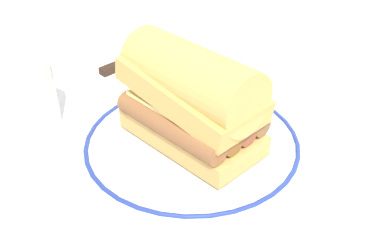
{
  "coord_description": "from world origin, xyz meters",
  "views": [
    {
      "loc": [
        0.32,
        -0.38,
        0.39
      ],
      "look_at": [
        0.01,
        0.03,
        0.04
      ],
      "focal_mm": 46.16,
      "sensor_mm": 36.0,
      "label": 1
    }
  ],
  "objects_px": {
    "drinking_glass": "(29,98)",
    "butter_knife": "(134,61)",
    "sausage_sandwich": "(192,97)",
    "plate": "(192,144)"
  },
  "relations": [
    {
      "from": "drinking_glass",
      "to": "butter_knife",
      "type": "distance_m",
      "value": 0.23
    },
    {
      "from": "sausage_sandwich",
      "to": "butter_knife",
      "type": "xyz_separation_m",
      "value": [
        -0.22,
        0.13,
        -0.07
      ]
    },
    {
      "from": "drinking_glass",
      "to": "butter_knife",
      "type": "xyz_separation_m",
      "value": [
        -0.02,
        0.22,
        -0.04
      ]
    },
    {
      "from": "plate",
      "to": "butter_knife",
      "type": "distance_m",
      "value": 0.26
    },
    {
      "from": "sausage_sandwich",
      "to": "butter_knife",
      "type": "relative_size",
      "value": 1.18
    },
    {
      "from": "drinking_glass",
      "to": "plate",
      "type": "bearing_deg",
      "value": 24.02
    },
    {
      "from": "plate",
      "to": "sausage_sandwich",
      "type": "xyz_separation_m",
      "value": [
        0.0,
        -0.0,
        0.07
      ]
    },
    {
      "from": "sausage_sandwich",
      "to": "butter_knife",
      "type": "bearing_deg",
      "value": 157.61
    },
    {
      "from": "plate",
      "to": "drinking_glass",
      "type": "height_order",
      "value": "drinking_glass"
    },
    {
      "from": "plate",
      "to": "sausage_sandwich",
      "type": "distance_m",
      "value": 0.07
    }
  ]
}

